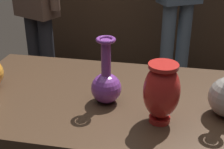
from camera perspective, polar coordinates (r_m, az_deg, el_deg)
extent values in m
cube|color=#422D1E|center=(1.18, 1.00, -5.12)|extent=(1.20, 0.64, 0.05)
cube|color=#422D1E|center=(3.33, 7.78, 9.55)|extent=(2.60, 0.40, 0.95)
sphere|color=#7A388E|center=(1.11, -1.05, -2.50)|extent=(0.11, 0.11, 0.11)
cylinder|color=#7A388E|center=(1.07, -1.10, 2.89)|extent=(0.03, 0.03, 0.14)
torus|color=#7A388E|center=(1.04, -1.13, 6.32)|extent=(0.07, 0.07, 0.01)
cylinder|color=red|center=(1.04, 8.61, -7.93)|extent=(0.07, 0.07, 0.02)
ellipsoid|color=red|center=(0.99, 8.99, -3.05)|extent=(0.12, 0.12, 0.18)
cylinder|color=red|center=(0.95, 9.34, 1.57)|extent=(0.09, 0.09, 0.01)
cylinder|color=slate|center=(2.74, 12.64, 4.24)|extent=(0.11, 0.11, 0.82)
cylinder|color=slate|center=(2.67, 9.88, 3.89)|extent=(0.11, 0.11, 0.82)
cylinder|color=#232328|center=(2.57, -11.44, 1.99)|extent=(0.11, 0.11, 0.75)
cylinder|color=#232328|center=(2.67, -13.68, 2.71)|extent=(0.11, 0.11, 0.75)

